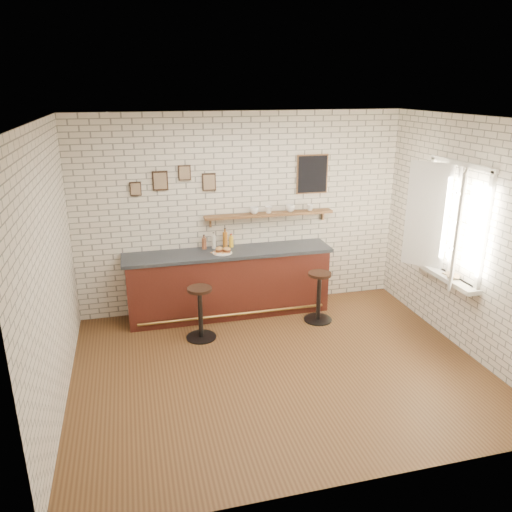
{
  "coord_description": "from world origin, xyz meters",
  "views": [
    {
      "loc": [
        -1.62,
        -5.2,
        3.33
      ],
      "look_at": [
        -0.07,
        0.9,
        1.18
      ],
      "focal_mm": 35.0,
      "sensor_mm": 36.0,
      "label": 1
    }
  ],
  "objects_px": {
    "shelf_cup_d": "(310,207)",
    "book_upper": "(448,275)",
    "bar_stool_right": "(319,295)",
    "shelf_cup_a": "(254,211)",
    "bitters_bottle_brown": "(204,243)",
    "bitters_bottle_amber": "(225,240)",
    "shelf_cup_c": "(290,208)",
    "bar_stool_left": "(200,311)",
    "condiment_bottle_yellow": "(231,241)",
    "bar_counter": "(229,283)",
    "bitters_bottle_white": "(214,242)",
    "book_lower": "(448,276)",
    "shelf_cup_b": "(269,210)",
    "ciabatta_sandwich": "(223,250)",
    "sandwich_plate": "(222,253)"
  },
  "relations": [
    {
      "from": "bar_stool_right",
      "to": "sandwich_plate",
      "type": "bearing_deg",
      "value": 159.67
    },
    {
      "from": "ciabatta_sandwich",
      "to": "bitters_bottle_brown",
      "type": "relative_size",
      "value": 1.18
    },
    {
      "from": "shelf_cup_b",
      "to": "bar_stool_right",
      "type": "bearing_deg",
      "value": -85.28
    },
    {
      "from": "sandwich_plate",
      "to": "bitters_bottle_brown",
      "type": "bearing_deg",
      "value": 131.12
    },
    {
      "from": "sandwich_plate",
      "to": "condiment_bottle_yellow",
      "type": "distance_m",
      "value": 0.33
    },
    {
      "from": "bar_stool_right",
      "to": "bar_stool_left",
      "type": "bearing_deg",
      "value": -176.2
    },
    {
      "from": "bitters_bottle_amber",
      "to": "condiment_bottle_yellow",
      "type": "bearing_deg",
      "value": 0.0
    },
    {
      "from": "shelf_cup_a",
      "to": "shelf_cup_d",
      "type": "bearing_deg",
      "value": -8.73
    },
    {
      "from": "book_upper",
      "to": "condiment_bottle_yellow",
      "type": "bearing_deg",
      "value": -170.78
    },
    {
      "from": "shelf_cup_a",
      "to": "shelf_cup_c",
      "type": "relative_size",
      "value": 0.98
    },
    {
      "from": "shelf_cup_c",
      "to": "ciabatta_sandwich",
      "type": "bearing_deg",
      "value": 119.33
    },
    {
      "from": "bar_counter",
      "to": "shelf_cup_a",
      "type": "height_order",
      "value": "shelf_cup_a"
    },
    {
      "from": "condiment_bottle_yellow",
      "to": "bar_stool_left",
      "type": "height_order",
      "value": "condiment_bottle_yellow"
    },
    {
      "from": "shelf_cup_a",
      "to": "bitters_bottle_brown",
      "type": "bearing_deg",
      "value": 172.11
    },
    {
      "from": "bar_stool_right",
      "to": "shelf_cup_c",
      "type": "xyz_separation_m",
      "value": [
        -0.22,
        0.77,
        1.15
      ]
    },
    {
      "from": "bitters_bottle_brown",
      "to": "book_upper",
      "type": "distance_m",
      "value": 3.46
    },
    {
      "from": "bar_stool_left",
      "to": "condiment_bottle_yellow",
      "type": "bearing_deg",
      "value": 54.5
    },
    {
      "from": "bar_counter",
      "to": "sandwich_plate",
      "type": "xyz_separation_m",
      "value": [
        -0.1,
        -0.07,
        0.51
      ]
    },
    {
      "from": "bitters_bottle_brown",
      "to": "shelf_cup_d",
      "type": "relative_size",
      "value": 2.12
    },
    {
      "from": "bar_stool_right",
      "to": "shelf_cup_d",
      "type": "bearing_deg",
      "value": 82.28
    },
    {
      "from": "sandwich_plate",
      "to": "bitters_bottle_amber",
      "type": "bearing_deg",
      "value": 70.27
    },
    {
      "from": "sandwich_plate",
      "to": "bitters_bottle_brown",
      "type": "height_order",
      "value": "bitters_bottle_brown"
    },
    {
      "from": "bitters_bottle_brown",
      "to": "shelf_cup_d",
      "type": "xyz_separation_m",
      "value": [
        1.67,
        0.01,
        0.45
      ]
    },
    {
      "from": "bitters_bottle_white",
      "to": "condiment_bottle_yellow",
      "type": "xyz_separation_m",
      "value": [
        0.27,
        0.0,
        -0.01
      ]
    },
    {
      "from": "bitters_bottle_white",
      "to": "book_upper",
      "type": "xyz_separation_m",
      "value": [
        2.85,
        -1.73,
        -0.16
      ]
    },
    {
      "from": "shelf_cup_b",
      "to": "shelf_cup_d",
      "type": "xyz_separation_m",
      "value": [
        0.67,
        0.0,
        -0.0
      ]
    },
    {
      "from": "condiment_bottle_yellow",
      "to": "book_upper",
      "type": "relative_size",
      "value": 1.0
    },
    {
      "from": "shelf_cup_d",
      "to": "book_upper",
      "type": "relative_size",
      "value": 0.51
    },
    {
      "from": "shelf_cup_b",
      "to": "book_upper",
      "type": "distance_m",
      "value": 2.71
    },
    {
      "from": "ciabatta_sandwich",
      "to": "bar_stool_right",
      "type": "height_order",
      "value": "ciabatta_sandwich"
    },
    {
      "from": "bar_counter",
      "to": "bitters_bottle_brown",
      "type": "height_order",
      "value": "bitters_bottle_brown"
    },
    {
      "from": "bitters_bottle_brown",
      "to": "shelf_cup_b",
      "type": "height_order",
      "value": "shelf_cup_b"
    },
    {
      "from": "bitters_bottle_brown",
      "to": "bar_stool_left",
      "type": "xyz_separation_m",
      "value": [
        -0.21,
        -0.87,
        -0.7
      ]
    },
    {
      "from": "shelf_cup_b",
      "to": "shelf_cup_d",
      "type": "bearing_deg",
      "value": -31.55
    },
    {
      "from": "bar_counter",
      "to": "book_upper",
      "type": "bearing_deg",
      "value": -29.98
    },
    {
      "from": "book_lower",
      "to": "book_upper",
      "type": "bearing_deg",
      "value": -103.5
    },
    {
      "from": "sandwich_plate",
      "to": "bitters_bottle_amber",
      "type": "distance_m",
      "value": 0.3
    },
    {
      "from": "book_lower",
      "to": "bitters_bottle_white",
      "type": "bearing_deg",
      "value": 135.34
    },
    {
      "from": "shelf_cup_c",
      "to": "book_upper",
      "type": "bearing_deg",
      "value": -120.92
    },
    {
      "from": "ciabatta_sandwich",
      "to": "shelf_cup_b",
      "type": "bearing_deg",
      "value": 19.5
    },
    {
      "from": "bitters_bottle_amber",
      "to": "book_upper",
      "type": "distance_m",
      "value": 3.19
    },
    {
      "from": "condiment_bottle_yellow",
      "to": "bitters_bottle_brown",
      "type": "bearing_deg",
      "value": -180.0
    },
    {
      "from": "bar_counter",
      "to": "shelf_cup_a",
      "type": "relative_size",
      "value": 23.15
    },
    {
      "from": "bar_stool_left",
      "to": "shelf_cup_a",
      "type": "relative_size",
      "value": 5.61
    },
    {
      "from": "book_lower",
      "to": "book_upper",
      "type": "xyz_separation_m",
      "value": [
        0.0,
        -0.0,
        0.02
      ]
    },
    {
      "from": "ciabatta_sandwich",
      "to": "condiment_bottle_yellow",
      "type": "bearing_deg",
      "value": 55.8
    },
    {
      "from": "bar_stool_left",
      "to": "shelf_cup_c",
      "type": "xyz_separation_m",
      "value": [
        1.56,
        0.89,
        1.15
      ]
    },
    {
      "from": "sandwich_plate",
      "to": "bitters_bottle_brown",
      "type": "distance_m",
      "value": 0.36
    },
    {
      "from": "ciabatta_sandwich",
      "to": "bitters_bottle_amber",
      "type": "height_order",
      "value": "bitters_bottle_amber"
    },
    {
      "from": "shelf_cup_a",
      "to": "book_upper",
      "type": "distance_m",
      "value": 2.88
    }
  ]
}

